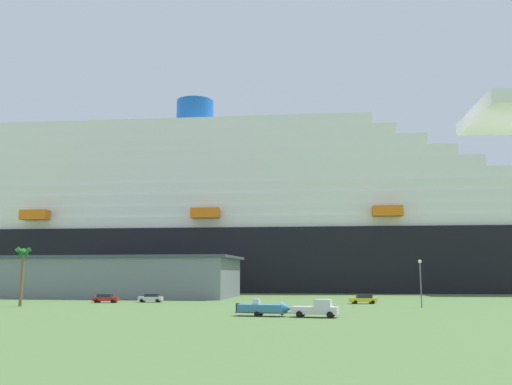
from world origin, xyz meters
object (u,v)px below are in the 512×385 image
Objects in this scene: cruise_ship at (283,224)px; parked_car_silver_sedan at (151,298)px; parked_car_yellow_taxi at (363,299)px; parked_car_red_hatchback at (105,298)px; small_boat_on_trailer at (266,309)px; pickup_truck at (317,309)px; street_lamp at (420,276)px; palm_tree at (23,259)px.

parked_car_silver_sedan is at bearing -109.03° from cruise_ship.
parked_car_yellow_taxi is at bearing -2.20° from parked_car_silver_sedan.
small_boat_on_trailer is at bearing -42.22° from parked_car_red_hatchback.
parked_car_silver_sedan is 39.27m from parked_car_yellow_taxi.
street_lamp reaches higher than pickup_truck.
small_boat_on_trailer is (-6.37, 1.18, -0.08)m from pickup_truck.
parked_car_red_hatchback is at bearing 170.54° from street_lamp.
small_boat_on_trailer is at bearing 169.51° from pickup_truck.
parked_car_red_hatchback and parked_car_yellow_taxi have the same top height.
parked_car_silver_sedan is at bearing 133.05° from pickup_truck.
parked_car_red_hatchback is 47.15m from parked_car_yellow_taxi.
parked_car_silver_sedan is 0.93× the size of parked_car_yellow_taxi.
parked_car_silver_sedan is at bearing 177.80° from parked_car_yellow_taxi.
pickup_truck is 6.48m from small_boat_on_trailer.
parked_car_yellow_taxi is (39.24, -1.51, 0.00)m from parked_car_silver_sedan.
parked_car_silver_sedan is at bearing 17.01° from parked_car_red_hatchback.
cruise_ship reaches higher than palm_tree.
parked_car_silver_sedan is (7.90, 2.42, 0.00)m from parked_car_red_hatchback.
palm_tree is (-41.90, 16.92, 6.77)m from small_boat_on_trailer.
small_boat_on_trailer is 1.78× the size of parked_car_silver_sedan.
cruise_ship is at bearing 104.51° from parked_car_yellow_taxi.
cruise_ship is 70.79m from parked_car_silver_sedan.
palm_tree is 2.00× the size of parked_car_yellow_taxi.
pickup_truck is 0.73× the size of small_boat_on_trailer.
cruise_ship reaches higher than parked_car_yellow_taxi.
street_lamp is 1.54× the size of parked_car_yellow_taxi.
street_lamp is 56.19m from parked_car_red_hatchback.
parked_car_red_hatchback is 1.04× the size of parked_car_silver_sedan.
street_lamp is at bearing -13.79° from parked_car_silver_sedan.
palm_tree is at bearing -167.05° from parked_car_yellow_taxi.
street_lamp reaches higher than parked_car_red_hatchback.
pickup_truck is at bearing -20.55° from palm_tree.
small_boat_on_trailer is 1.07× the size of street_lamp.
palm_tree reaches higher than parked_car_red_hatchback.
parked_car_yellow_taxi is (56.97, 13.10, -6.90)m from palm_tree.
street_lamp reaches higher than parked_car_silver_sedan.
parked_car_yellow_taxi is (-8.13, 10.12, -4.11)m from street_lamp.
cruise_ship reaches higher than pickup_truck.
parked_car_yellow_taxi is at bearing 12.95° from palm_tree.
pickup_truck is 0.60× the size of palm_tree.
street_lamp reaches higher than parked_car_yellow_taxi.
parked_car_silver_sedan is (-30.55, 32.71, -0.21)m from pickup_truck.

